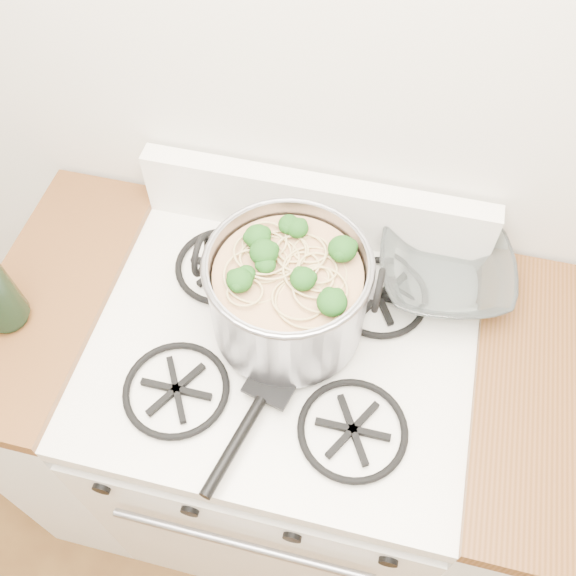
# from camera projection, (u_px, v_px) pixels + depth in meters

# --- Properties ---
(gas_range) EXTENTS (0.76, 0.66, 0.92)m
(gas_range) POSITION_uv_depth(u_px,v_px,m) (283.00, 432.00, 1.67)
(gas_range) COLOR white
(gas_range) RESTS_ON ground
(counter_left) EXTENTS (0.25, 0.65, 0.92)m
(counter_left) POSITION_uv_depth(u_px,v_px,m) (101.00, 385.00, 1.72)
(counter_left) COLOR silver
(counter_left) RESTS_ON ground
(stock_pot) EXTENTS (0.34, 0.31, 0.21)m
(stock_pot) POSITION_uv_depth(u_px,v_px,m) (288.00, 294.00, 1.20)
(stock_pot) COLOR gray
(stock_pot) RESTS_ON gas_range
(spatula) EXTENTS (0.36, 0.37, 0.02)m
(spatula) POSITION_uv_depth(u_px,v_px,m) (275.00, 375.00, 1.21)
(spatula) COLOR black
(spatula) RESTS_ON gas_range
(glass_bowl) EXTENTS (0.13, 0.13, 0.03)m
(glass_bowl) POSITION_uv_depth(u_px,v_px,m) (443.00, 276.00, 1.33)
(glass_bowl) COLOR white
(glass_bowl) RESTS_ON gas_range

